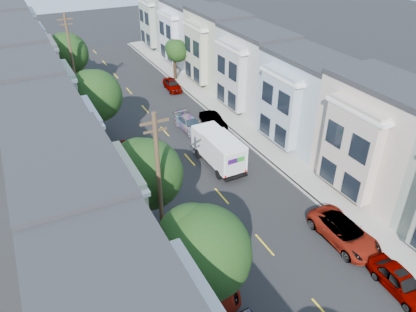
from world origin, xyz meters
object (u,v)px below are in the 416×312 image
(parked_right_c, at_px, (213,120))
(parked_right_d, at_px, (172,85))
(tree_far_r, at_px, (176,51))
(utility_pole_near, at_px, (160,191))
(lead_sedan, at_px, (190,124))
(tree_c, at_px, (146,175))
(parked_left_c, at_px, (208,277))
(tree_d, at_px, (95,97))
(parked_right_b, at_px, (344,233))
(utility_pole_far, at_px, (73,62))
(parked_left_d, at_px, (130,157))
(tree_e, at_px, (67,54))
(fedex_truck, at_px, (218,149))
(tree_b, at_px, (202,254))
(parked_right_a, at_px, (400,281))

(parked_right_c, xyz_separation_m, parked_right_d, (0.00, 11.00, 0.02))
(tree_far_r, xyz_separation_m, utility_pole_near, (-13.19, -29.00, 1.44))
(lead_sedan, xyz_separation_m, parked_right_d, (2.47, 10.65, 0.01))
(tree_c, distance_m, parked_right_c, 17.22)
(utility_pole_near, bearing_deg, parked_left_c, -67.49)
(parked_right_d, bearing_deg, tree_d, -134.36)
(parked_left_c, bearing_deg, lead_sedan, 74.17)
(parked_left_c, bearing_deg, parked_right_c, 67.45)
(parked_left_c, xyz_separation_m, parked_right_b, (9.80, -0.65, -0.00))
(utility_pole_near, xyz_separation_m, parked_right_d, (11.20, 25.93, -4.49))
(lead_sedan, bearing_deg, tree_c, -128.01)
(tree_far_r, bearing_deg, utility_pole_far, -167.17)
(tree_far_r, relative_size, parked_left_d, 0.95)
(tree_e, bearing_deg, tree_d, -90.00)
(tree_c, height_order, fedex_truck, tree_c)
(tree_b, height_order, tree_d, tree_b)
(utility_pole_near, distance_m, parked_right_b, 12.69)
(tree_d, height_order, tree_e, tree_e)
(fedex_truck, height_order, parked_left_d, fedex_truck)
(tree_c, relative_size, utility_pole_far, 0.71)
(parked_left_d, height_order, parked_right_b, parked_left_d)
(parked_right_b, xyz_separation_m, parked_right_c, (0.00, 18.95, -0.10))
(parked_right_a, distance_m, parked_right_b, 4.59)
(parked_left_c, height_order, parked_right_b, parked_left_c)
(tree_e, distance_m, lead_sedan, 17.34)
(tree_d, relative_size, utility_pole_near, 0.73)
(parked_left_c, bearing_deg, parked_right_b, 1.83)
(parked_right_c, bearing_deg, parked_left_d, -162.56)
(parked_left_c, xyz_separation_m, parked_right_d, (9.80, 29.31, -0.08))
(tree_far_r, bearing_deg, parked_right_a, -93.03)
(utility_pole_near, height_order, parked_right_a, utility_pole_near)
(tree_far_r, height_order, parked_right_b, tree_far_r)
(parked_right_c, bearing_deg, utility_pole_near, -128.10)
(fedex_truck, bearing_deg, parked_right_d, 79.83)
(tree_far_r, xyz_separation_m, parked_right_b, (-1.99, -33.03, -2.98))
(tree_far_r, bearing_deg, tree_e, 177.37)
(tree_c, relative_size, tree_e, 0.96)
(lead_sedan, xyz_separation_m, parked_right_a, (2.47, -23.90, 0.05))
(lead_sedan, relative_size, parked_right_c, 1.13)
(tree_d, distance_m, parked_left_d, 6.32)
(tree_b, height_order, parked_right_d, tree_b)
(parked_left_c, bearing_deg, fedex_truck, 65.10)
(fedex_truck, xyz_separation_m, lead_sedan, (0.51, 7.09, -0.95))
(utility_pole_near, xyz_separation_m, parked_left_d, (1.40, 11.62, -4.39))
(tree_b, relative_size, tree_c, 1.05)
(parked_right_a, bearing_deg, parked_right_b, 93.92)
(tree_e, relative_size, parked_right_d, 1.81)
(parked_right_a, relative_size, parked_right_c, 1.12)
(tree_c, xyz_separation_m, parked_right_a, (11.20, -11.14, -4.09))
(tree_b, relative_size, tree_e, 1.01)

